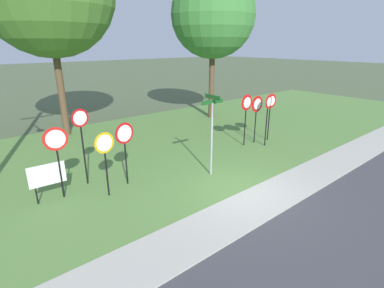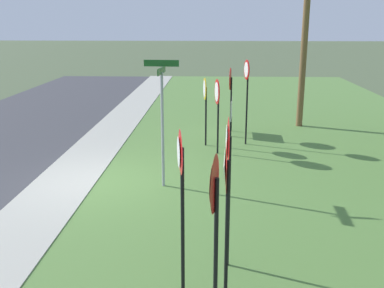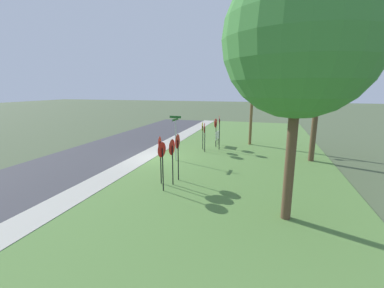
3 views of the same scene
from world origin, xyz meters
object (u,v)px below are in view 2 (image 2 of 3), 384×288
stop_sign_far_center (247,85)px  utility_pole (303,7)px  stop_sign_near_left (205,97)px  yield_sign_far_left (180,175)px  notice_board (231,111)px  street_name_post (162,113)px  stop_sign_near_right (230,87)px  yield_sign_far_right (226,179)px  yield_sign_near_left (227,157)px  stop_sign_far_left (217,100)px  yield_sign_near_right (214,203)px

stop_sign_far_center → utility_pole: (-2.74, 2.13, 2.44)m
stop_sign_near_left → yield_sign_far_left: (8.12, -0.22, 0.27)m
notice_board → street_name_post: bearing=-15.9°
stop_sign_far_center → stop_sign_near_right: bearing=-163.8°
stop_sign_near_right → utility_pole: (-1.77, 2.60, 2.65)m
yield_sign_far_right → street_name_post: bearing=-161.0°
street_name_post → notice_board: bearing=164.7°
yield_sign_near_left → street_name_post: (-3.63, -1.42, -0.07)m
yield_sign_near_left → yield_sign_far_left: bearing=-42.8°
utility_pole → stop_sign_near_left: bearing=-49.4°
stop_sign_near_left → street_name_post: size_ratio=0.72×
stop_sign_far_left → yield_sign_near_left: 6.48m
yield_sign_near_left → yield_sign_near_right: bearing=-7.9°
utility_pole → yield_sign_far_left: bearing=-18.3°
stop_sign_near_right → street_name_post: street_name_post is taller
utility_pole → notice_board: (1.37, -2.54, -3.56)m
street_name_post → notice_board: 5.72m
stop_sign_near_right → yield_sign_far_right: stop_sign_near_right is taller
yield_sign_near_right → utility_pole: utility_pole is taller
yield_sign_far_right → stop_sign_near_left: bearing=-175.5°
yield_sign_near_left → stop_sign_far_left: bearing=-179.6°
yield_sign_far_right → utility_pole: 11.75m
yield_sign_near_left → notice_board: yield_sign_near_left is taller
stop_sign_far_left → stop_sign_far_center: stop_sign_far_center is taller
yield_sign_near_right → utility_pole: 12.63m
yield_sign_far_right → utility_pole: (-11.05, 3.03, 2.61)m
stop_sign_near_left → utility_pole: 5.34m
notice_board → yield_sign_near_left: bearing=0.6°
yield_sign_far_right → street_name_post: street_name_post is taller
yield_sign_near_right → stop_sign_near_left: bearing=-169.9°
stop_sign_far_left → yield_sign_near_right: 8.09m
utility_pole → yield_sign_near_right: bearing=-15.0°
stop_sign_near_right → yield_sign_near_right: yield_sign_near_right is taller
yield_sign_far_left → yield_sign_near_right: bearing=19.3°
stop_sign_near_right → yield_sign_far_right: 9.30m
yield_sign_near_right → yield_sign_far_left: 0.99m
stop_sign_far_center → stop_sign_far_left: bearing=-50.1°
stop_sign_near_left → yield_sign_far_right: 8.11m
yield_sign_near_right → yield_sign_far_right: size_ratio=1.01×
stop_sign_near_right → yield_sign_near_left: 8.56m
stop_sign_far_left → yield_sign_near_left: yield_sign_near_left is taller
street_name_post → utility_pole: utility_pole is taller
yield_sign_far_left → utility_pole: utility_pole is taller
stop_sign_far_left → notice_board: stop_sign_far_left is taller
stop_sign_far_left → utility_pole: 5.64m
yield_sign_near_left → yield_sign_far_left: yield_sign_near_left is taller
yield_sign_far_left → yield_sign_far_right: size_ratio=1.05×
stop_sign_near_right → street_name_post: size_ratio=0.78×
yield_sign_near_left → utility_pole: (-10.32, 2.98, 2.50)m
stop_sign_far_left → utility_pole: bearing=132.0°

